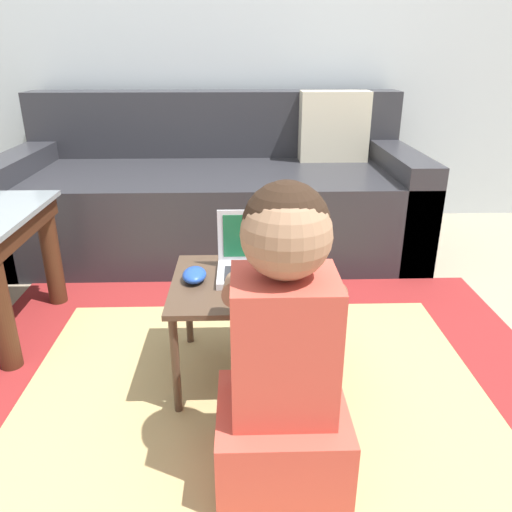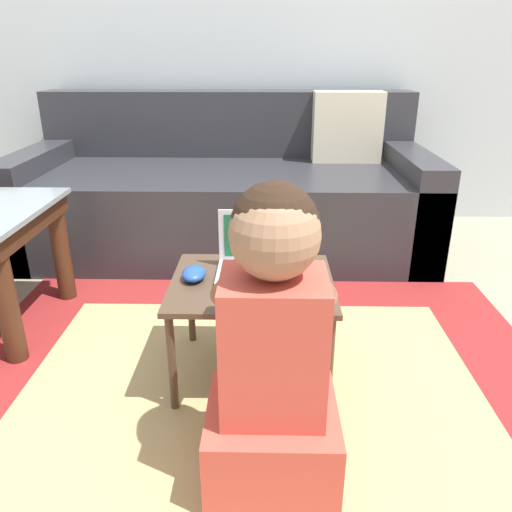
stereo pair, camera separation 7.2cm
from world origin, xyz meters
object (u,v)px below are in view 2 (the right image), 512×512
object	(u,v)px
laptop_desk	(252,292)
computer_mouse	(194,274)
person_seated	(273,354)
couch	(228,193)
laptop	(258,264)

from	to	relation	value
laptop_desk	computer_mouse	bearing A→B (deg)	177.60
computer_mouse	person_seated	xyz separation A→B (m)	(0.23, -0.41, -0.01)
laptop_desk	person_seated	distance (m)	0.41
couch	computer_mouse	bearing A→B (deg)	-90.46
couch	laptop	xyz separation A→B (m)	(0.18, -1.16, 0.09)
laptop	computer_mouse	distance (m)	0.20
laptop	laptop_desk	bearing A→B (deg)	-109.58
couch	laptop	distance (m)	1.18
laptop_desk	computer_mouse	world-z (taller)	computer_mouse
computer_mouse	laptop	bearing A→B (deg)	11.39
couch	laptop_desk	size ratio (longest dim) A/B	4.19
laptop_desk	person_seated	world-z (taller)	person_seated
couch	laptop	size ratio (longest dim) A/B	8.26
computer_mouse	laptop_desk	bearing A→B (deg)	-2.40
laptop	person_seated	distance (m)	0.45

